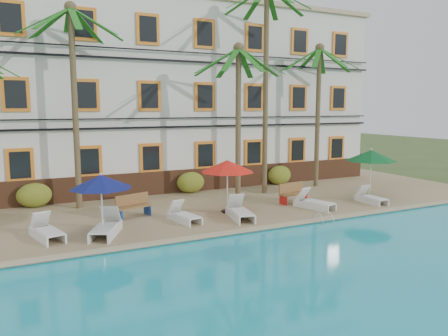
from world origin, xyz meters
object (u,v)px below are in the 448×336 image
lounger_e (314,202)px  bench_right (292,193)px  pool_ladder (322,221)px  umbrella_red (227,166)px  lounger_f (371,197)px  palm_b (74,79)px  umbrella_green (371,156)px  umbrella_blue (101,182)px  lounger_a (47,231)px  lounger_d (240,211)px  lounger_b (106,227)px  lounger_c (184,215)px  bench_left (132,206)px  palm_e (318,96)px  palm_c (238,100)px  palm_d (266,64)px

lounger_e → bench_right: size_ratio=1.26×
pool_ladder → umbrella_red: bearing=132.6°
lounger_e → lounger_f: (3.11, -0.27, -0.03)m
palm_b → umbrella_red: size_ratio=3.83×
umbrella_green → pool_ladder: 5.92m
lounger_f → umbrella_green: bearing=47.6°
bench_right → lounger_f: bearing=-27.4°
umbrella_blue → pool_ladder: bearing=-14.2°
umbrella_green → lounger_e: size_ratio=1.25×
lounger_a → lounger_d: bearing=-4.0°
lounger_b → lounger_c: size_ratio=1.17×
pool_ladder → bench_left: bearing=149.0°
umbrella_blue → umbrella_green: 13.09m
lounger_f → umbrella_blue: bearing=177.8°
umbrella_red → lounger_a: (-7.24, -0.69, -1.69)m
palm_b → palm_e: palm_b is taller
palm_b → palm_e: 12.89m
umbrella_red → umbrella_green: (7.67, -0.46, 0.12)m
lounger_d → umbrella_green: bearing=5.5°
lounger_b → lounger_c: (3.09, 0.52, -0.04)m
palm_e → lounger_b: bearing=-160.5°
lounger_f → bench_right: (-3.25, 1.68, 0.22)m
lounger_a → lounger_b: 1.96m
umbrella_red → lounger_f: size_ratio=1.38×
palm_c → lounger_f: 7.72m
palm_d → bench_left: size_ratio=6.73×
palm_d → umbrella_blue: palm_d is taller
palm_c → umbrella_blue: bearing=-157.6°
palm_d → palm_e: 4.02m
lounger_b → pool_ladder: bearing=-12.5°
umbrella_green → lounger_c: 10.09m
palm_e → lounger_c: size_ratio=4.41×
umbrella_red → pool_ladder: (2.72, -2.96, -1.97)m
lounger_b → palm_b: bearing=92.5°
palm_c → bench_left: palm_c is taller
umbrella_green → pool_ladder: umbrella_green is taller
umbrella_green → bench_left: umbrella_green is taller
palm_b → lounger_a: (-1.69, -4.31, -5.34)m
umbrella_red → bench_right: (3.58, 0.31, -1.50)m
palm_d → umbrella_blue: bearing=-157.3°
lounger_c → lounger_d: (2.20, -0.55, 0.04)m
palm_b → lounger_c: size_ratio=4.94×
palm_e → umbrella_red: palm_e is taller
palm_c → palm_e: bearing=13.1°
lounger_d → palm_b: bearing=138.8°
palm_b → palm_e: bearing=-1.3°
palm_b → lounger_e: 11.70m
umbrella_green → bench_left: (-11.51, 1.44, -1.62)m
umbrella_green → lounger_b: umbrella_green is taller
bench_left → palm_e: bearing=11.9°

